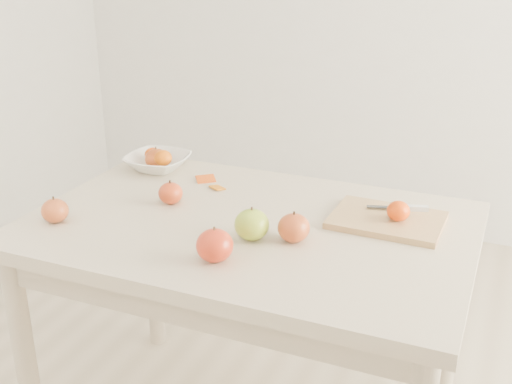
% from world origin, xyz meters
% --- Properties ---
extents(table, '(1.20, 0.80, 0.75)m').
position_xyz_m(table, '(0.00, 0.00, 0.65)').
color(table, beige).
rests_on(table, ground).
extents(cutting_board, '(0.30, 0.23, 0.02)m').
position_xyz_m(cutting_board, '(0.35, 0.14, 0.76)').
color(cutting_board, tan).
rests_on(cutting_board, table).
extents(board_tangerine, '(0.06, 0.06, 0.05)m').
position_xyz_m(board_tangerine, '(0.38, 0.13, 0.80)').
color(board_tangerine, '#D94707').
rests_on(board_tangerine, cutting_board).
extents(fruit_bowl, '(0.21, 0.21, 0.05)m').
position_xyz_m(fruit_bowl, '(-0.45, 0.27, 0.78)').
color(fruit_bowl, white).
rests_on(fruit_bowl, table).
extents(bowl_tangerine_near, '(0.05, 0.05, 0.05)m').
position_xyz_m(bowl_tangerine_near, '(-0.48, 0.28, 0.80)').
color(bowl_tangerine_near, red).
rests_on(bowl_tangerine_near, fruit_bowl).
extents(bowl_tangerine_far, '(0.06, 0.06, 0.05)m').
position_xyz_m(bowl_tangerine_far, '(-0.42, 0.26, 0.80)').
color(bowl_tangerine_far, '#CB6007').
rests_on(bowl_tangerine_far, fruit_bowl).
extents(orange_peel_a, '(0.07, 0.07, 0.01)m').
position_xyz_m(orange_peel_a, '(-0.25, 0.24, 0.75)').
color(orange_peel_a, '#CB480E').
rests_on(orange_peel_a, table).
extents(orange_peel_b, '(0.06, 0.05, 0.01)m').
position_xyz_m(orange_peel_b, '(-0.19, 0.19, 0.75)').
color(orange_peel_b, orange).
rests_on(orange_peel_b, table).
extents(paring_knife, '(0.17, 0.07, 0.01)m').
position_xyz_m(paring_knife, '(0.40, 0.21, 0.78)').
color(paring_knife, silver).
rests_on(paring_knife, cutting_board).
extents(apple_green, '(0.09, 0.09, 0.08)m').
position_xyz_m(apple_green, '(0.05, -0.09, 0.79)').
color(apple_green, '#67A019').
rests_on(apple_green, table).
extents(apple_red_d, '(0.07, 0.07, 0.07)m').
position_xyz_m(apple_red_d, '(-0.49, -0.20, 0.78)').
color(apple_red_d, maroon).
rests_on(apple_red_d, table).
extents(apple_red_c, '(0.09, 0.09, 0.08)m').
position_xyz_m(apple_red_c, '(0.01, -0.24, 0.79)').
color(apple_red_c, '#9E020C').
rests_on(apple_red_c, table).
extents(apple_red_e, '(0.08, 0.08, 0.07)m').
position_xyz_m(apple_red_e, '(0.15, -0.06, 0.79)').
color(apple_red_e, maroon).
rests_on(apple_red_e, table).
extents(apple_red_a, '(0.08, 0.08, 0.07)m').
position_xyz_m(apple_red_a, '(-0.46, 0.27, 0.79)').
color(apple_red_a, maroon).
rests_on(apple_red_a, table).
extents(apple_red_b, '(0.07, 0.07, 0.06)m').
position_xyz_m(apple_red_b, '(-0.26, 0.03, 0.78)').
color(apple_red_b, '#A10F18').
rests_on(apple_red_b, table).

